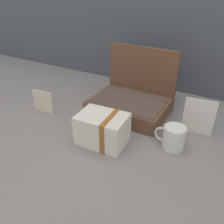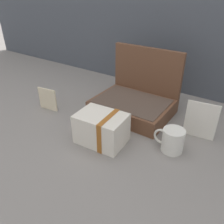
% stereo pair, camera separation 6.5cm
% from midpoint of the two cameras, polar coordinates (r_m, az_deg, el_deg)
% --- Properties ---
extents(ground_plane, '(6.00, 6.00, 0.00)m').
position_cam_midpoint_polar(ground_plane, '(1.01, -0.63, -5.00)').
color(ground_plane, slate).
extents(open_suitcase, '(0.36, 0.28, 0.30)m').
position_cam_midpoint_polar(open_suitcase, '(1.15, 3.43, 3.35)').
color(open_suitcase, brown).
rests_on(open_suitcase, ground_plane).
extents(cream_toiletry_bag, '(0.20, 0.15, 0.13)m').
position_cam_midpoint_polar(cream_toiletry_bag, '(0.93, -4.19, -4.26)').
color(cream_toiletry_bag, silver).
rests_on(cream_toiletry_bag, ground_plane).
extents(coffee_mug, '(0.12, 0.08, 0.09)m').
position_cam_midpoint_polar(coffee_mug, '(0.93, 12.91, -6.15)').
color(coffee_mug, silver).
rests_on(coffee_mug, ground_plane).
extents(info_card_left, '(0.11, 0.02, 0.11)m').
position_cam_midpoint_polar(info_card_left, '(1.20, -18.11, 2.43)').
color(info_card_left, beige).
rests_on(info_card_left, ground_plane).
extents(poster_card_right, '(0.13, 0.02, 0.16)m').
position_cam_midpoint_polar(poster_card_right, '(1.02, 18.90, -1.18)').
color(poster_card_right, silver).
rests_on(poster_card_right, ground_plane).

